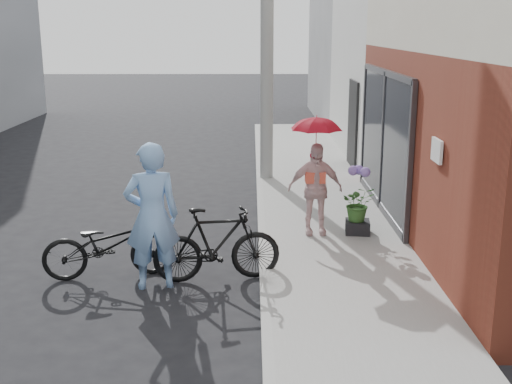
{
  "coord_description": "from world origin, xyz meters",
  "views": [
    {
      "loc": [
        0.78,
        -7.89,
        3.36
      ],
      "look_at": [
        0.84,
        0.87,
        1.1
      ],
      "focal_mm": 45.0,
      "sensor_mm": 36.0,
      "label": 1
    }
  ],
  "objects_px": {
    "utility_pole": "(267,20)",
    "bike_left": "(108,245)",
    "officer": "(152,216)",
    "kimono_woman": "(315,189)",
    "bike_right": "(217,244)",
    "planter": "(357,227)"
  },
  "relations": [
    {
      "from": "kimono_woman",
      "to": "utility_pole",
      "type": "bearing_deg",
      "value": 96.53
    },
    {
      "from": "utility_pole",
      "to": "officer",
      "type": "xyz_separation_m",
      "value": [
        -1.62,
        -5.91,
        -2.52
      ]
    },
    {
      "from": "bike_right",
      "to": "utility_pole",
      "type": "bearing_deg",
      "value": -16.86
    },
    {
      "from": "kimono_woman",
      "to": "officer",
      "type": "bearing_deg",
      "value": -143.54
    },
    {
      "from": "utility_pole",
      "to": "bike_left",
      "type": "distance_m",
      "value": 6.74
    },
    {
      "from": "officer",
      "to": "planter",
      "type": "xyz_separation_m",
      "value": [
        3.01,
        1.91,
        -0.76
      ]
    },
    {
      "from": "officer",
      "to": "kimono_woman",
      "type": "height_order",
      "value": "officer"
    },
    {
      "from": "bike_right",
      "to": "planter",
      "type": "distance_m",
      "value": 2.78
    },
    {
      "from": "officer",
      "to": "kimono_woman",
      "type": "xyz_separation_m",
      "value": [
        2.3,
        1.9,
        -0.12
      ]
    },
    {
      "from": "officer",
      "to": "kimono_woman",
      "type": "bearing_deg",
      "value": -153.74
    },
    {
      "from": "bike_left",
      "to": "kimono_woman",
      "type": "height_order",
      "value": "kimono_woman"
    },
    {
      "from": "kimono_woman",
      "to": "planter",
      "type": "bearing_deg",
      "value": -2.18
    },
    {
      "from": "officer",
      "to": "bike_left",
      "type": "height_order",
      "value": "officer"
    },
    {
      "from": "bike_left",
      "to": "bike_right",
      "type": "distance_m",
      "value": 1.5
    },
    {
      "from": "bike_left",
      "to": "bike_right",
      "type": "height_order",
      "value": "bike_right"
    },
    {
      "from": "bike_right",
      "to": "kimono_woman",
      "type": "relative_size",
      "value": 1.16
    },
    {
      "from": "utility_pole",
      "to": "bike_left",
      "type": "height_order",
      "value": "utility_pole"
    },
    {
      "from": "officer",
      "to": "bike_right",
      "type": "bearing_deg",
      "value": -178.41
    },
    {
      "from": "kimono_woman",
      "to": "planter",
      "type": "distance_m",
      "value": 0.95
    },
    {
      "from": "kimono_woman",
      "to": "bike_left",
      "type": "bearing_deg",
      "value": -155.46
    },
    {
      "from": "utility_pole",
      "to": "officer",
      "type": "bearing_deg",
      "value": -105.32
    },
    {
      "from": "officer",
      "to": "kimono_woman",
      "type": "relative_size",
      "value": 1.32
    }
  ]
}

